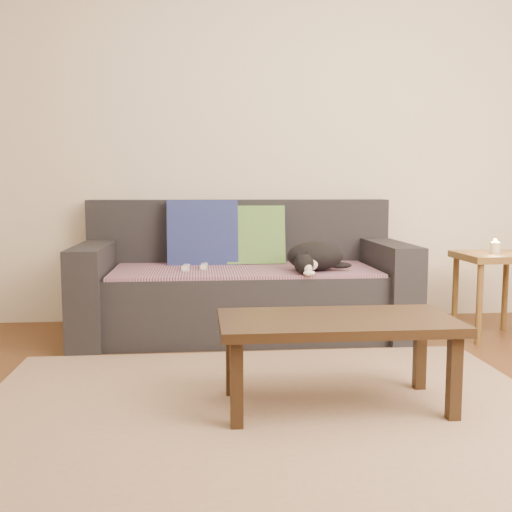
# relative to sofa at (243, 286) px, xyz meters

# --- Properties ---
(ground) EXTENTS (4.50, 4.50, 0.00)m
(ground) POSITION_rel_sofa_xyz_m (0.00, -1.57, -0.31)
(ground) COLOR brown
(ground) RESTS_ON ground
(back_wall) EXTENTS (4.50, 0.04, 2.60)m
(back_wall) POSITION_rel_sofa_xyz_m (0.00, 0.43, 0.99)
(back_wall) COLOR beige
(back_wall) RESTS_ON ground
(sofa) EXTENTS (2.10, 0.94, 0.87)m
(sofa) POSITION_rel_sofa_xyz_m (0.00, 0.00, 0.00)
(sofa) COLOR #232328
(sofa) RESTS_ON ground
(throw_blanket) EXTENTS (1.66, 0.74, 0.02)m
(throw_blanket) POSITION_rel_sofa_xyz_m (0.00, -0.09, 0.12)
(throw_blanket) COLOR #3D2648
(throw_blanket) RESTS_ON sofa
(cushion_navy) EXTENTS (0.47, 0.18, 0.48)m
(cushion_navy) POSITION_rel_sofa_xyz_m (-0.26, 0.17, 0.32)
(cushion_navy) COLOR navy
(cushion_navy) RESTS_ON throw_blanket
(cushion_green) EXTENTS (0.40, 0.17, 0.41)m
(cushion_green) POSITION_rel_sofa_xyz_m (0.10, 0.17, 0.32)
(cushion_green) COLOR #0D5655
(cushion_green) RESTS_ON throw_blanket
(cat) EXTENTS (0.44, 0.43, 0.18)m
(cat) POSITION_rel_sofa_xyz_m (0.42, -0.26, 0.22)
(cat) COLOR black
(cat) RESTS_ON throw_blanket
(wii_remote_a) EXTENTS (0.05, 0.15, 0.03)m
(wii_remote_a) POSITION_rel_sofa_xyz_m (-0.37, -0.14, 0.15)
(wii_remote_a) COLOR white
(wii_remote_a) RESTS_ON throw_blanket
(wii_remote_b) EXTENTS (0.05, 0.15, 0.03)m
(wii_remote_b) POSITION_rel_sofa_xyz_m (-0.26, -0.10, 0.15)
(wii_remote_b) COLOR white
(wii_remote_b) RESTS_ON throw_blanket
(side_table) EXTENTS (0.43, 0.43, 0.54)m
(side_table) POSITION_rel_sofa_xyz_m (1.58, -0.28, 0.14)
(side_table) COLOR brown
(side_table) RESTS_ON ground
(candle) EXTENTS (0.06, 0.06, 0.09)m
(candle) POSITION_rel_sofa_xyz_m (1.58, -0.28, 0.27)
(candle) COLOR beige
(candle) RESTS_ON side_table
(rug) EXTENTS (2.50, 1.80, 0.01)m
(rug) POSITION_rel_sofa_xyz_m (0.00, -1.42, -0.30)
(rug) COLOR #9D856B
(rug) RESTS_ON ground
(coffee_table) EXTENTS (1.01, 0.50, 0.40)m
(coffee_table) POSITION_rel_sofa_xyz_m (0.30, -1.43, 0.04)
(coffee_table) COLOR black
(coffee_table) RESTS_ON rug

